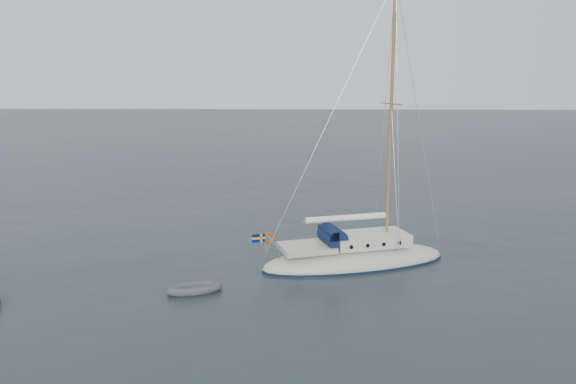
{
  "coord_description": "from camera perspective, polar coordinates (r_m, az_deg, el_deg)",
  "views": [
    {
      "loc": [
        1.18,
        -26.07,
        9.5
      ],
      "look_at": [
        0.15,
        0.0,
        4.19
      ],
      "focal_mm": 35.0,
      "sensor_mm": 36.0,
      "label": 1
    }
  ],
  "objects": [
    {
      "name": "ground",
      "position": [
        27.77,
        -0.31,
        -8.5
      ],
      "size": [
        300.0,
        300.0,
        0.0
      ],
      "primitive_type": "plane",
      "color": "black",
      "rests_on": "ground"
    },
    {
      "name": "sailboat",
      "position": [
        29.28,
        6.86,
        -5.21
      ],
      "size": [
        10.42,
        3.12,
        14.84
      ],
      "rotation": [
        0.0,
        0.0,
        0.32
      ],
      "color": "beige",
      "rests_on": "ground"
    },
    {
      "name": "dinghy",
      "position": [
        26.06,
        -9.49,
        -9.66
      ],
      "size": [
        2.55,
        1.15,
        0.37
      ],
      "rotation": [
        0.0,
        0.0,
        0.36
      ],
      "color": "#4D4D52",
      "rests_on": "ground"
    }
  ]
}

